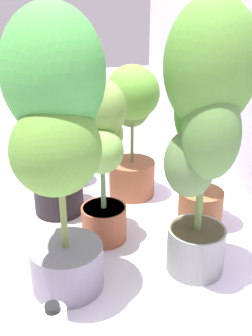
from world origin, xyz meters
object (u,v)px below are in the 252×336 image
object	(u,v)px
potted_plant_back_center	(207,117)
potted_plant_center	(103,153)
potted_plant_back_right	(205,117)
potted_plant_front_right	(58,131)
potted_plant_front_left	(53,133)
potted_plant_back_left	(132,124)
floor_fan	(70,142)
nutrient_bottle	(54,331)

from	to	relation	value
potted_plant_back_center	potted_plant_center	size ratio (longest dim) A/B	1.27
potted_plant_back_right	potted_plant_front_right	size ratio (longest dim) A/B	1.02
potted_plant_center	potted_plant_front_right	size ratio (longest dim) A/B	0.71
potted_plant_front_left	potted_plant_front_right	xyz separation A→B (m)	(0.58, -0.04, 0.21)
potted_plant_back_right	potted_plant_front_right	bearing A→B (deg)	-93.68
potted_plant_back_left	floor_fan	xyz separation A→B (m)	(-0.23, -0.29, -0.15)
potted_plant_back_right	potted_plant_back_center	bearing A→B (deg)	151.56
potted_plant_center	nutrient_bottle	xyz separation A→B (m)	(0.57, -0.29, -0.32)
potted_plant_front_left	potted_plant_back_left	size ratio (longest dim) A/B	1.13
potted_plant_center	nutrient_bottle	size ratio (longest dim) A/B	3.86
potted_plant_back_center	potted_plant_back_left	xyz separation A→B (m)	(-0.39, -0.22, -0.13)
potted_plant_center	potted_plant_front_right	bearing A→B (deg)	-36.31
potted_plant_front_left	potted_plant_center	distance (m)	0.34
floor_fan	nutrient_bottle	bearing A→B (deg)	130.22
potted_plant_front_right	nutrient_bottle	distance (m)	0.61
potted_plant_back_right	potted_plant_center	bearing A→B (deg)	-136.83
potted_plant_back_center	potted_plant_front_left	xyz separation A→B (m)	(-0.30, -0.62, -0.11)
potted_plant_back_left	nutrient_bottle	world-z (taller)	potted_plant_back_left
potted_plant_center	potted_plant_back_left	bearing A→B (deg)	147.83
potted_plant_back_right	floor_fan	world-z (taller)	potted_plant_back_right
potted_plant_front_left	nutrient_bottle	xyz separation A→B (m)	(0.87, -0.12, -0.33)
potted_plant_front_left	potted_plant_back_left	distance (m)	0.42
potted_plant_back_right	potted_plant_back_left	world-z (taller)	potted_plant_back_right
potted_plant_back_left	potted_plant_back_right	bearing A→B (deg)	3.99
potted_plant_front_left	potted_plant_back_left	xyz separation A→B (m)	(-0.08, 0.41, -0.02)
potted_plant_back_center	potted_plant_front_left	distance (m)	0.70
potted_plant_front_left	nutrient_bottle	bearing A→B (deg)	-8.07
potted_plant_back_right	floor_fan	size ratio (longest dim) A/B	2.77
floor_fan	potted_plant_back_right	bearing A→B (deg)	161.72
potted_plant_front_right	potted_plant_back_left	distance (m)	0.83
potted_plant_front_right	potted_plant_center	bearing A→B (deg)	143.69
potted_plant_front_right	nutrient_bottle	size ratio (longest dim) A/B	5.41
potted_plant_back_left	nutrient_bottle	bearing A→B (deg)	-29.04
potted_plant_center	floor_fan	distance (m)	0.64
potted_plant_back_center	potted_plant_front_right	size ratio (longest dim) A/B	0.90
potted_plant_back_center	potted_plant_front_left	size ratio (longest dim) A/B	1.16
potted_plant_front_right	potted_plant_back_left	world-z (taller)	potted_plant_front_right
potted_plant_back_center	potted_plant_front_right	xyz separation A→B (m)	(0.28, -0.66, 0.09)
potted_plant_back_right	potted_plant_back_left	size ratio (longest dim) A/B	1.47
potted_plant_back_center	floor_fan	xyz separation A→B (m)	(-0.62, -0.51, -0.28)
potted_plant_front_left	potted_plant_front_right	distance (m)	0.62
potted_plant_front_right	potted_plant_back_left	bearing A→B (deg)	146.05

